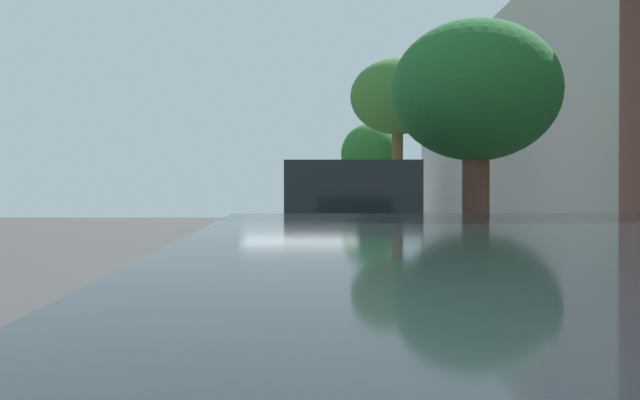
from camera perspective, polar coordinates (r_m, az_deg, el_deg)
ground at (r=16.22m, az=-1.53°, el=-5.10°), size 65.88×65.88×0.00m
sidewalk at (r=16.62m, az=11.77°, el=-4.69°), size 4.01×41.18×0.17m
curb_edge at (r=16.29m, az=4.57°, el=-4.79°), size 0.16×41.18×0.17m
lane_stripe_centre at (r=15.89m, az=-11.17°, el=-5.21°), size 0.14×40.00×0.01m
lane_stripe_bike_edge at (r=16.22m, az=-0.63°, el=-5.09°), size 0.12×41.18×0.01m
building_facade at (r=17.29m, az=19.16°, el=6.79°), size 0.50×41.18×6.97m
parked_suv_grey_second at (r=10.41m, az=2.36°, el=-2.57°), size 2.09×4.76×1.99m
parked_pickup_white_mid at (r=17.75m, az=1.08°, el=-1.71°), size 2.25×5.40×1.95m
parked_sedan_dark_blue_far at (r=30.10m, az=0.04°, el=-1.09°), size 1.96×4.46×1.52m
bicycle_at_curb at (r=21.57m, az=1.98°, el=-2.69°), size 1.64×0.74×0.78m
cyclist_with_backpack at (r=21.11m, az=2.65°, el=-1.05°), size 0.44×0.62×1.67m
street_tree_mid_block at (r=11.53m, az=11.93°, el=8.02°), size 2.56×2.56×4.04m
street_tree_far_end at (r=21.33m, az=5.99°, el=7.79°), size 2.68×2.68×5.26m
street_tree_corner at (r=30.41m, az=3.89°, el=3.45°), size 2.39×2.39×4.28m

